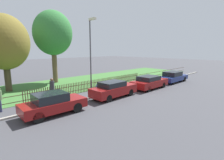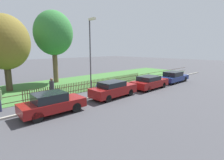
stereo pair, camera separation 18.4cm
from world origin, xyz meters
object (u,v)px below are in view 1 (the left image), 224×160
Objects in this scene: pedestrian_near_fence at (52,88)px; parked_car_red_compact at (173,77)px; parked_car_navy_estate at (149,82)px; covered_motorcycle at (103,85)px; parked_car_silver_hatchback at (53,103)px; tree_mid_park at (53,33)px; tree_behind_motorcycle at (4,42)px; street_lamp at (91,50)px; parked_car_black_saloon at (114,89)px.

parked_car_red_compact is at bearing -47.13° from pedestrian_near_fence.
covered_motorcycle is at bearing 150.31° from parked_car_navy_estate.
tree_mid_park is (5.13, 10.00, 5.22)m from parked_car_silver_hatchback.
parked_car_red_compact is (15.85, -0.11, -0.04)m from parked_car_silver_hatchback.
tree_behind_motorcycle is at bearing 132.74° from covered_motorcycle.
street_lamp reaches higher than pedestrian_near_fence.
covered_motorcycle is at bearing -42.06° from pedestrian_near_fence.
tree_mid_park is (5.46, 1.03, 1.20)m from tree_behind_motorcycle.
tree_behind_motorcycle is at bearing 122.42° from parked_car_black_saloon.
parked_car_navy_estate is 5.00m from covered_motorcycle.
parked_car_red_compact is at bearing -0.38° from parked_car_navy_estate.
pedestrian_near_fence is (-9.29, 3.04, 0.34)m from parked_car_navy_estate.
pedestrian_near_fence is (-3.76, -7.06, -4.91)m from tree_mid_park.
parked_car_navy_estate is at bearing -31.67° from covered_motorcycle.
parked_car_red_compact is at bearing -8.27° from street_lamp.
pedestrian_near_fence is at bearing 168.27° from parked_car_red_compact.
parked_car_black_saloon is 11.37m from tree_behind_motorcycle.
parked_car_silver_hatchback is 15.85m from parked_car_red_compact.
street_lamp reaches higher than parked_car_navy_estate.
parked_car_red_compact is at bearing -29.30° from tree_behind_motorcycle.
street_lamp reaches higher than parked_car_black_saloon.
parked_car_silver_hatchback is 10.66m from parked_car_navy_estate.
parked_car_silver_hatchback is 6.72m from covered_motorcycle.
parked_car_red_compact is 14.80m from pedestrian_near_fence.
parked_car_navy_estate is at bearing -39.55° from tree_behind_motorcycle.
pedestrian_near_fence is (-4.20, 2.83, 0.31)m from parked_car_black_saloon.
pedestrian_near_fence reaches higher than parked_car_navy_estate.
parked_car_black_saloon is at bearing -87.44° from tree_mid_park.
covered_motorcycle is 10.24m from tree_behind_motorcycle.
parked_car_silver_hatchback is at bearing -160.16° from street_lamp.
parked_car_navy_estate is 7.36m from street_lamp.
covered_motorcycle is at bearing 70.76° from parked_car_black_saloon.
covered_motorcycle is at bearing 22.47° from parked_car_silver_hatchback.
parked_car_black_saloon is 2.42× the size of pedestrian_near_fence.
parked_car_black_saloon is at bearing -110.30° from covered_motorcycle.
tree_mid_park reaches higher than tree_behind_motorcycle.
parked_car_silver_hatchback is 2.23× the size of pedestrian_near_fence.
parked_car_silver_hatchback is 2.14× the size of covered_motorcycle.
parked_car_black_saloon is 2.36m from covered_motorcycle.
parked_car_navy_estate and parked_car_red_compact have the same top height.
tree_mid_park is at bearing 10.74° from tree_behind_motorcycle.
parked_car_navy_estate reaches higher than covered_motorcycle.
tree_behind_motorcycle is at bearing 122.17° from street_lamp.
street_lamp reaches higher than parked_car_silver_hatchback.
tree_behind_motorcycle is 4.03× the size of pedestrian_near_fence.
covered_motorcycle is (0.73, 2.24, -0.12)m from parked_car_black_saloon.
tree_behind_motorcycle is at bearing 150.86° from parked_car_red_compact.
tree_mid_park is at bearing 64.86° from parked_car_silver_hatchback.
tree_mid_park reaches higher than parked_car_silver_hatchback.
parked_car_black_saloon is 2.32× the size of covered_motorcycle.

